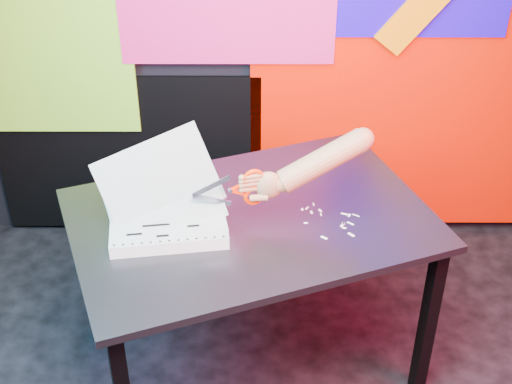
{
  "coord_description": "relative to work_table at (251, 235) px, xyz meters",
  "views": [
    {
      "loc": [
        -0.12,
        -1.54,
        2.26
      ],
      "look_at": [
        -0.12,
        0.53,
        0.87
      ],
      "focal_mm": 50.0,
      "sensor_mm": 36.0,
      "label": 1
    }
  ],
  "objects": [
    {
      "name": "scissors",
      "position": [
        -0.01,
        -0.04,
        0.23
      ],
      "size": [
        0.25,
        0.07,
        0.15
      ],
      "rotation": [
        0.0,
        0.0,
        0.25
      ],
      "color": "#8F97AF",
      "rests_on": "printout_stack"
    },
    {
      "name": "paper_clippings",
      "position": [
        0.3,
        -0.03,
        0.08
      ],
      "size": [
        0.21,
        0.22,
        0.0
      ],
      "color": "silver",
      "rests_on": "work_table"
    },
    {
      "name": "printout_stack",
      "position": [
        -0.29,
        -0.07,
        0.12
      ],
      "size": [
        0.49,
        0.35,
        0.37
      ],
      "rotation": [
        0.0,
        0.0,
        0.14
      ],
      "color": "white",
      "rests_on": "work_table"
    },
    {
      "name": "room",
      "position": [
        0.14,
        -0.55,
        0.68
      ],
      "size": [
        3.01,
        3.01,
        2.71
      ],
      "color": "black",
      "rests_on": "ground"
    },
    {
      "name": "backdrop",
      "position": [
        0.2,
        0.92,
        0.29
      ],
      "size": [
        2.88,
        0.05,
        2.08
      ],
      "color": "#E91200",
      "rests_on": "ground"
    },
    {
      "name": "work_table",
      "position": [
        0.0,
        0.0,
        0.0
      ],
      "size": [
        1.49,
        1.24,
        0.75
      ],
      "rotation": [
        0.0,
        0.0,
        0.36
      ],
      "color": "black",
      "rests_on": "ground"
    },
    {
      "name": "hand_forearm",
      "position": [
        0.22,
        0.02,
        0.29
      ],
      "size": [
        0.46,
        0.16,
        0.23
      ],
      "rotation": [
        0.0,
        0.0,
        0.25
      ],
      "color": "#8E6949",
      "rests_on": "work_table"
    }
  ]
}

